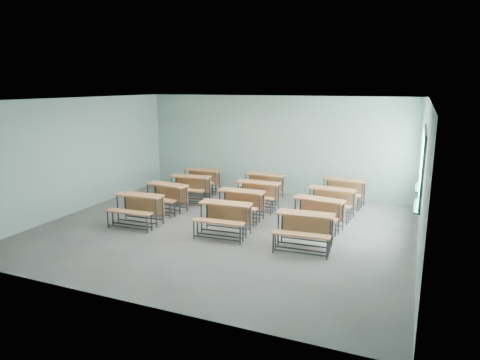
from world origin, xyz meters
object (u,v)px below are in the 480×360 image
object	(u,v)px
desk_unit_r1c1	(240,201)
desk_unit_r3c1	(263,182)
desk_unit_r0c0	(138,205)
desk_unit_r0c1	(224,214)
desk_unit_r2c0	(189,185)
desk_unit_r0c2	(304,226)
desk_unit_r1c0	(164,193)
desk_unit_r2c2	(331,198)
desk_unit_r3c0	(201,177)
desk_unit_r1c2	(317,210)
desk_unit_r3c2	(343,188)
desk_unit_r2c1	(257,191)

from	to	relation	value
desk_unit_r1c1	desk_unit_r3c1	size ratio (longest dim) A/B	0.99
desk_unit_r0c0	desk_unit_r0c1	bearing A→B (deg)	0.93
desk_unit_r2c0	desk_unit_r3c1	size ratio (longest dim) A/B	1.06
desk_unit_r0c1	desk_unit_r0c2	world-z (taller)	same
desk_unit_r1c0	desk_unit_r0c0	bearing A→B (deg)	-82.51
desk_unit_r0c0	desk_unit_r2c2	xyz separation A→B (m)	(4.45, 2.58, 0.00)
desk_unit_r2c2	desk_unit_r3c0	world-z (taller)	same
desk_unit_r3c1	desk_unit_r1c0	bearing A→B (deg)	-130.54
desk_unit_r0c1	desk_unit_r1c2	world-z (taller)	same
desk_unit_r2c0	desk_unit_r3c2	bearing A→B (deg)	10.44
desk_unit_r2c0	desk_unit_r2c1	bearing A→B (deg)	-5.84
desk_unit_r2c0	desk_unit_r0c1	bearing A→B (deg)	-52.32
desk_unit_r0c1	desk_unit_r1c0	bearing A→B (deg)	150.55
desk_unit_r0c0	desk_unit_r3c0	bearing A→B (deg)	88.36
desk_unit_r0c2	desk_unit_r3c1	bearing A→B (deg)	118.25
desk_unit_r0c1	desk_unit_r2c0	size ratio (longest dim) A/B	0.98
desk_unit_r1c1	desk_unit_r2c0	bearing A→B (deg)	152.57
desk_unit_r1c2	desk_unit_r3c0	distance (m)	4.94
desk_unit_r1c2	desk_unit_r2c2	bearing A→B (deg)	93.04
desk_unit_r1c1	desk_unit_r2c0	size ratio (longest dim) A/B	0.94
desk_unit_r3c0	desk_unit_r3c2	distance (m)	4.64
desk_unit_r0c1	desk_unit_r2c1	bearing A→B (deg)	87.34
desk_unit_r1c0	desk_unit_r0c1	bearing A→B (deg)	-19.28
desk_unit_r2c1	desk_unit_r0c1	bearing A→B (deg)	-89.26
desk_unit_r2c1	desk_unit_r2c2	distance (m)	2.12
desk_unit_r2c1	desk_unit_r3c2	size ratio (longest dim) A/B	0.94
desk_unit_r0c1	desk_unit_r1c1	xyz separation A→B (m)	(-0.11, 1.26, 0.00)
desk_unit_r0c2	desk_unit_r1c2	distance (m)	1.34
desk_unit_r0c2	desk_unit_r3c2	distance (m)	3.82
desk_unit_r0c1	desk_unit_r1c1	world-z (taller)	same
desk_unit_r2c1	desk_unit_r3c1	size ratio (longest dim) A/B	0.99
desk_unit_r0c1	desk_unit_r3c0	size ratio (longest dim) A/B	1.04
desk_unit_r3c1	desk_unit_r2c2	bearing A→B (deg)	-24.57
desk_unit_r3c2	desk_unit_r2c2	bearing A→B (deg)	-88.62
desk_unit_r1c0	desk_unit_r3c0	size ratio (longest dim) A/B	1.07
desk_unit_r3c2	desk_unit_r3c0	bearing A→B (deg)	-170.30
desk_unit_r0c0	desk_unit_r0c2	xyz separation A→B (m)	(4.36, 0.05, 0.00)
desk_unit_r1c2	desk_unit_r2c1	world-z (taller)	same
desk_unit_r1c0	desk_unit_r2c0	size ratio (longest dim) A/B	1.00
desk_unit_r1c0	desk_unit_r2c1	size ratio (longest dim) A/B	1.06
desk_unit_r1c0	desk_unit_r2c1	distance (m)	2.66
desk_unit_r2c0	desk_unit_r3c1	world-z (taller)	same
desk_unit_r0c0	desk_unit_r0c1	xyz separation A→B (m)	(2.38, 0.15, 0.00)
desk_unit_r0c0	desk_unit_r0c2	world-z (taller)	same
desk_unit_r2c0	desk_unit_r2c2	xyz separation A→B (m)	(4.36, 0.06, 0.00)
desk_unit_r0c0	desk_unit_r2c0	world-z (taller)	same
desk_unit_r1c2	desk_unit_r2c0	size ratio (longest dim) A/B	1.01
desk_unit_r1c0	desk_unit_r3c1	distance (m)	3.20
desk_unit_r0c0	desk_unit_r0c1	size ratio (longest dim) A/B	0.99
desk_unit_r1c2	desk_unit_r2c0	distance (m)	4.41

